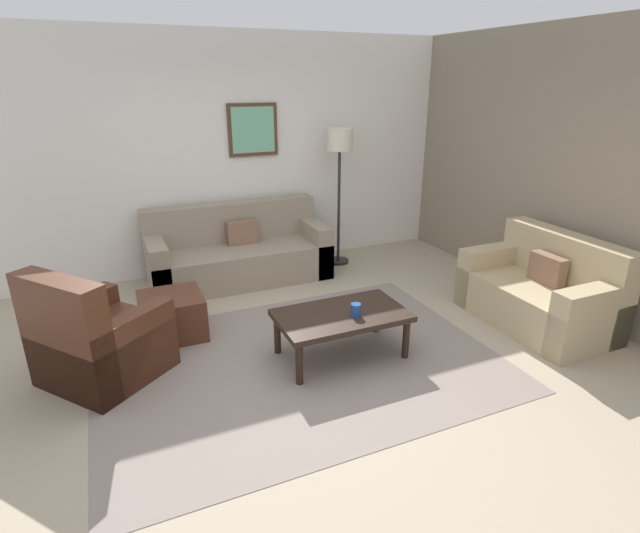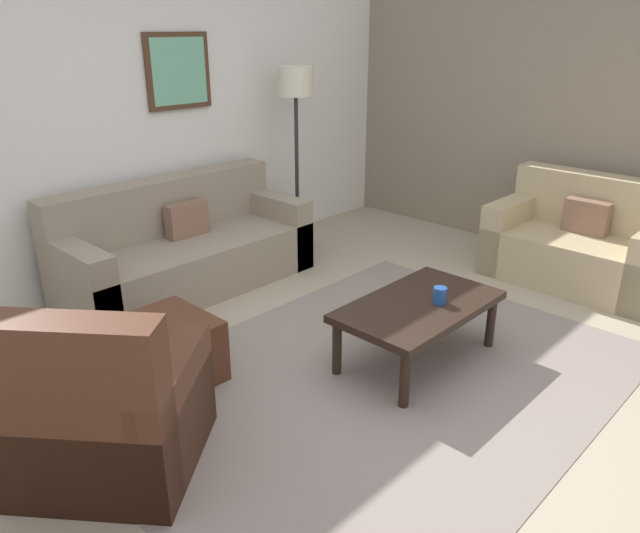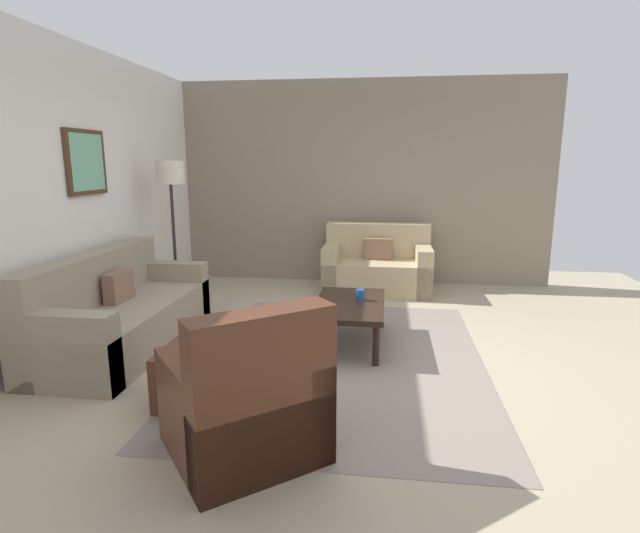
{
  "view_description": "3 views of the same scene",
  "coord_description": "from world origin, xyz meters",
  "px_view_note": "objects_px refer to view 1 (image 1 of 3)",
  "views": [
    {
      "loc": [
        -1.31,
        -3.4,
        2.26
      ],
      "look_at": [
        0.32,
        0.3,
        0.72
      ],
      "focal_mm": 27.73,
      "sensor_mm": 36.0,
      "label": 1
    },
    {
      "loc": [
        -2.57,
        -1.97,
        2.05
      ],
      "look_at": [
        -0.02,
        0.47,
        0.64
      ],
      "focal_mm": 33.84,
      "sensor_mm": 36.0,
      "label": 2
    },
    {
      "loc": [
        -4.1,
        -0.34,
        1.7
      ],
      "look_at": [
        0.26,
        0.24,
        0.77
      ],
      "focal_mm": 27.93,
      "sensor_mm": 36.0,
      "label": 3
    }
  ],
  "objects_px": {
    "framed_artwork": "(253,130)",
    "ottoman": "(172,316)",
    "couch_main": "(238,254)",
    "cup": "(356,310)",
    "armchair_leather": "(96,345)",
    "coffee_table": "(341,318)",
    "couch_loveseat": "(544,294)",
    "lamp_standing": "(340,154)"
  },
  "relations": [
    {
      "from": "ottoman",
      "to": "framed_artwork",
      "type": "bearing_deg",
      "value": 50.1
    },
    {
      "from": "couch_loveseat",
      "to": "framed_artwork",
      "type": "bearing_deg",
      "value": 126.58
    },
    {
      "from": "couch_main",
      "to": "coffee_table",
      "type": "bearing_deg",
      "value": -81.15
    },
    {
      "from": "cup",
      "to": "coffee_table",
      "type": "bearing_deg",
      "value": 132.42
    },
    {
      "from": "armchair_leather",
      "to": "cup",
      "type": "relative_size",
      "value": 10.64
    },
    {
      "from": "framed_artwork",
      "to": "armchair_leather",
      "type": "bearing_deg",
      "value": -133.22
    },
    {
      "from": "coffee_table",
      "to": "cup",
      "type": "relative_size",
      "value": 10.41
    },
    {
      "from": "cup",
      "to": "framed_artwork",
      "type": "height_order",
      "value": "framed_artwork"
    },
    {
      "from": "ottoman",
      "to": "coffee_table",
      "type": "height_order",
      "value": "coffee_table"
    },
    {
      "from": "cup",
      "to": "armchair_leather",
      "type": "bearing_deg",
      "value": 164.9
    },
    {
      "from": "framed_artwork",
      "to": "ottoman",
      "type": "bearing_deg",
      "value": -129.9
    },
    {
      "from": "couch_loveseat",
      "to": "framed_artwork",
      "type": "relative_size",
      "value": 2.29
    },
    {
      "from": "couch_loveseat",
      "to": "cup",
      "type": "relative_size",
      "value": 13.24
    },
    {
      "from": "couch_main",
      "to": "lamp_standing",
      "type": "bearing_deg",
      "value": -0.63
    },
    {
      "from": "couch_main",
      "to": "coffee_table",
      "type": "relative_size",
      "value": 1.89
    },
    {
      "from": "armchair_leather",
      "to": "coffee_table",
      "type": "relative_size",
      "value": 1.02
    },
    {
      "from": "ottoman",
      "to": "cup",
      "type": "distance_m",
      "value": 1.75
    },
    {
      "from": "couch_main",
      "to": "couch_loveseat",
      "type": "relative_size",
      "value": 1.48
    },
    {
      "from": "couch_main",
      "to": "armchair_leather",
      "type": "distance_m",
      "value": 2.33
    },
    {
      "from": "armchair_leather",
      "to": "framed_artwork",
      "type": "xyz_separation_m",
      "value": [
        1.97,
        2.09,
        1.39
      ]
    },
    {
      "from": "couch_loveseat",
      "to": "cup",
      "type": "height_order",
      "value": "couch_loveseat"
    },
    {
      "from": "coffee_table",
      "to": "framed_artwork",
      "type": "distance_m",
      "value": 2.87
    },
    {
      "from": "ottoman",
      "to": "framed_artwork",
      "type": "xyz_separation_m",
      "value": [
        1.32,
        1.58,
        1.49
      ]
    },
    {
      "from": "couch_main",
      "to": "framed_artwork",
      "type": "xyz_separation_m",
      "value": [
        0.38,
        0.39,
        1.39
      ]
    },
    {
      "from": "ottoman",
      "to": "framed_artwork",
      "type": "distance_m",
      "value": 2.54
    },
    {
      "from": "couch_main",
      "to": "coffee_table",
      "type": "distance_m",
      "value": 2.18
    },
    {
      "from": "couch_main",
      "to": "ottoman",
      "type": "relative_size",
      "value": 3.71
    },
    {
      "from": "armchair_leather",
      "to": "coffee_table",
      "type": "xyz_separation_m",
      "value": [
        1.93,
        -0.45,
        0.05
      ]
    },
    {
      "from": "couch_loveseat",
      "to": "lamp_standing",
      "type": "relative_size",
      "value": 0.82
    },
    {
      "from": "lamp_standing",
      "to": "ottoman",
      "type": "bearing_deg",
      "value": -152.82
    },
    {
      "from": "couch_main",
      "to": "lamp_standing",
      "type": "relative_size",
      "value": 1.21
    },
    {
      "from": "coffee_table",
      "to": "cup",
      "type": "bearing_deg",
      "value": -47.58
    },
    {
      "from": "ottoman",
      "to": "armchair_leather",
      "type": "bearing_deg",
      "value": -141.49
    },
    {
      "from": "coffee_table",
      "to": "couch_main",
      "type": "bearing_deg",
      "value": 98.85
    },
    {
      "from": "armchair_leather",
      "to": "framed_artwork",
      "type": "distance_m",
      "value": 3.19
    },
    {
      "from": "couch_loveseat",
      "to": "framed_artwork",
      "type": "distance_m",
      "value": 3.71
    },
    {
      "from": "couch_main",
      "to": "coffee_table",
      "type": "xyz_separation_m",
      "value": [
        0.33,
        -2.15,
        0.06
      ]
    },
    {
      "from": "armchair_leather",
      "to": "lamp_standing",
      "type": "height_order",
      "value": "lamp_standing"
    },
    {
      "from": "coffee_table",
      "to": "lamp_standing",
      "type": "height_order",
      "value": "lamp_standing"
    },
    {
      "from": "lamp_standing",
      "to": "framed_artwork",
      "type": "bearing_deg",
      "value": 156.97
    },
    {
      "from": "couch_loveseat",
      "to": "cup",
      "type": "distance_m",
      "value": 2.02
    },
    {
      "from": "couch_main",
      "to": "cup",
      "type": "xyz_separation_m",
      "value": [
        0.42,
        -2.24,
        0.16
      ]
    }
  ]
}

